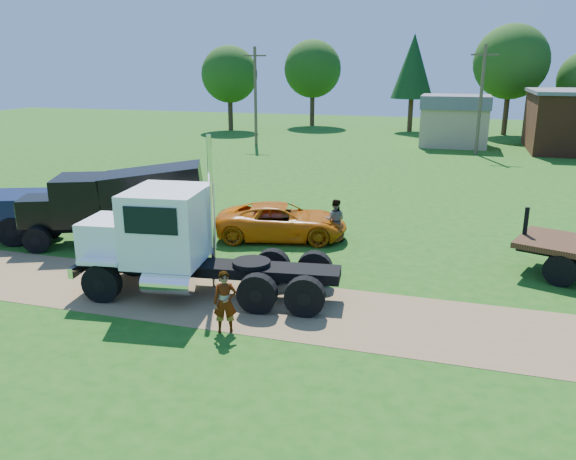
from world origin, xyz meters
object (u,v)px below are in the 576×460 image
(black_dump_truck, at_px, (121,200))
(spectator_a, at_px, (225,302))
(white_semi_tractor, at_px, (171,241))
(orange_pickup, at_px, (282,221))

(black_dump_truck, height_order, spectator_a, black_dump_truck)
(white_semi_tractor, relative_size, orange_pickup, 1.56)
(white_semi_tractor, distance_m, orange_pickup, 7.08)
(spectator_a, bearing_deg, white_semi_tractor, 120.17)
(white_semi_tractor, distance_m, spectator_a, 3.76)
(black_dump_truck, height_order, orange_pickup, black_dump_truck)
(black_dump_truck, bearing_deg, spectator_a, -64.82)
(white_semi_tractor, height_order, black_dump_truck, white_semi_tractor)
(black_dump_truck, xyz_separation_m, spectator_a, (7.54, -6.62, -0.94))
(white_semi_tractor, xyz_separation_m, black_dump_truck, (-4.69, 4.33, 0.07))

